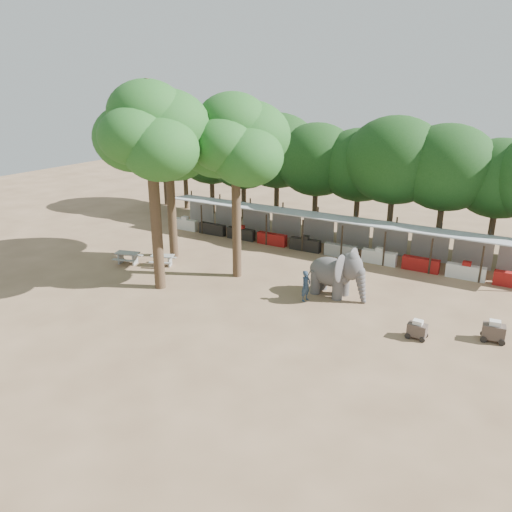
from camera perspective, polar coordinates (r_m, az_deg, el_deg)
The scene contains 12 objects.
ground at distance 26.20m, azimuth -3.67°, elevation -7.61°, with size 100.00×100.00×0.00m, color brown.
vendor_stalls at distance 37.23m, azimuth 8.24°, elevation 2.40°, with size 28.00×2.99×2.80m.
yard_tree_left at distance 34.86m, azimuth -10.02°, elevation 12.97°, with size 7.10×6.90×11.02m.
yard_tree_center at distance 29.05m, azimuth -11.96°, elevation 13.67°, with size 7.10×6.90×12.04m.
yard_tree_back at distance 30.47m, azimuth -2.40°, elevation 13.03°, with size 7.10×6.90×11.36m.
backdrop_trees at distance 41.01m, azimuth 11.34°, elevation 9.98°, with size 46.46×5.95×8.33m.
elephant at distance 29.16m, azimuth 9.26°, elevation -1.91°, with size 3.79×2.86×2.86m.
handler at distance 28.46m, azimuth 5.72°, elevation -3.41°, with size 0.65×0.43×1.80m, color #26384C.
picnic_table_near at distance 35.36m, azimuth -14.46°, elevation -0.03°, with size 1.95×1.84×0.81m.
picnic_table_far at distance 34.43m, azimuth -10.63°, elevation -0.33°, with size 1.93×1.85×0.76m.
cart_front at distance 25.67m, azimuth 17.94°, elevation -7.98°, with size 1.01×0.68×0.96m.
cart_back at distance 26.72m, azimuth 25.52°, elevation -7.75°, with size 1.19×0.86×1.08m.
Camera 1 is at (13.24, -19.31, 11.76)m, focal length 35.00 mm.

